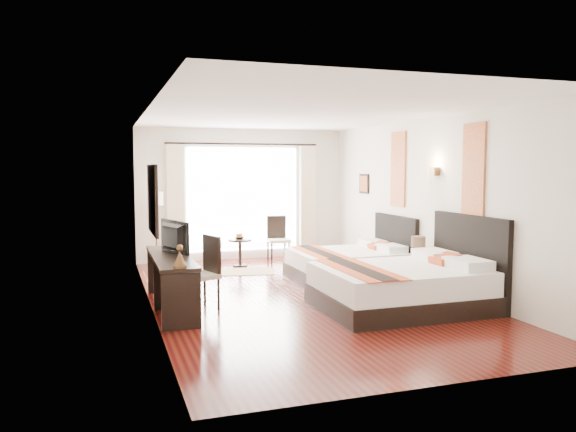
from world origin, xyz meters
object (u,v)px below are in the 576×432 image
object	(u,v)px
television	(169,237)
bed_far	(351,263)
nightstand	(423,276)
desk_chair	(200,287)
window_chair	(278,247)
fruit_bowl	(240,238)
side_table	(240,253)
table_lamp	(418,243)
console_desk	(171,282)
floor_lamp	(156,204)
bed_near	(406,285)
vase	(429,257)

from	to	relation	value
television	bed_far	bearing A→B (deg)	-94.54
bed_far	nightstand	xyz separation A→B (m)	(0.71, -1.24, -0.05)
desk_chair	window_chair	size ratio (longest dim) A/B	1.08
fruit_bowl	side_table	bearing A→B (deg)	-87.35
table_lamp	side_table	distance (m)	3.77
console_desk	side_table	size ratio (longest dim) A/B	4.03
desk_chair	table_lamp	bearing A→B (deg)	165.34
floor_lamp	side_table	distance (m)	1.95
bed_near	bed_far	bearing A→B (deg)	85.87
vase	fruit_bowl	bearing A→B (deg)	124.64
console_desk	floor_lamp	world-z (taller)	floor_lamp
console_desk	window_chair	xyz separation A→B (m)	(2.63, 3.39, -0.09)
nightstand	window_chair	world-z (taller)	window_chair
fruit_bowl	table_lamp	bearing A→B (deg)	-52.85
floor_lamp	window_chair	distance (m)	2.70
desk_chair	fruit_bowl	xyz separation A→B (m)	(1.33, 3.21, 0.26)
nightstand	television	distance (m)	4.08
floor_lamp	fruit_bowl	xyz separation A→B (m)	(1.59, -0.51, -0.69)
bed_near	console_desk	distance (m)	3.31
bed_far	fruit_bowl	distance (m)	2.49
bed_far	vase	bearing A→B (deg)	-63.71
fruit_bowl	window_chair	bearing A→B (deg)	19.45
table_lamp	floor_lamp	size ratio (longest dim) A/B	0.24
vase	console_desk	bearing A→B (deg)	176.45
table_lamp	desk_chair	xyz separation A→B (m)	(-3.61, -0.21, -0.44)
bed_near	vase	world-z (taller)	bed_near
table_lamp	television	bearing A→B (deg)	176.97
bed_far	desk_chair	world-z (taller)	bed_far
bed_near	desk_chair	bearing A→B (deg)	162.66
side_table	fruit_bowl	world-z (taller)	fruit_bowl
table_lamp	vase	world-z (taller)	table_lamp
side_table	bed_near	bearing A→B (deg)	-70.53
bed_near	table_lamp	world-z (taller)	bed_near
nightstand	fruit_bowl	bearing A→B (deg)	126.20
vase	console_desk	xyz separation A→B (m)	(-4.01, 0.25, -0.19)
window_chair	vase	bearing A→B (deg)	24.79
bed_near	nightstand	distance (m)	1.28
television	side_table	bearing A→B (deg)	-51.31
console_desk	desk_chair	distance (m)	0.42
table_lamp	window_chair	world-z (taller)	window_chair
bed_far	desk_chair	distance (m)	3.20
nightstand	desk_chair	size ratio (longest dim) A/B	0.48
bed_far	console_desk	xyz separation A→B (m)	(-3.31, -1.17, 0.09)
television	window_chair	xyz separation A→B (m)	(2.61, 3.11, -0.70)
bed_far	fruit_bowl	bearing A→B (deg)	129.95
nightstand	side_table	distance (m)	3.87
bed_far	vase	world-z (taller)	bed_far
vase	nightstand	bearing A→B (deg)	87.23
bed_near	nightstand	bearing A→B (deg)	47.38
table_lamp	floor_lamp	distance (m)	5.25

